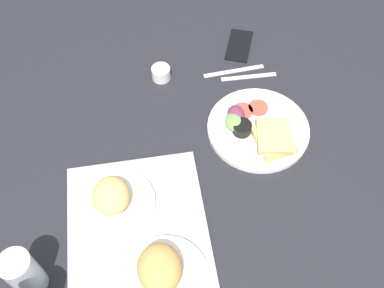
% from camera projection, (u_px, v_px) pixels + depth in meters
% --- Properties ---
extents(ground_plane, '(1.90, 1.50, 0.03)m').
position_uv_depth(ground_plane, '(204.00, 160.00, 1.18)').
color(ground_plane, black).
extents(serving_tray, '(0.45, 0.33, 0.02)m').
position_uv_depth(serving_tray, '(139.00, 242.00, 1.03)').
color(serving_tray, '#9EA0A3').
rests_on(serving_tray, ground_plane).
extents(bread_plate_near, '(0.20, 0.20, 0.09)m').
position_uv_depth(bread_plate_near, '(162.00, 273.00, 0.94)').
color(bread_plate_near, white).
rests_on(bread_plate_near, serving_tray).
extents(bread_plate_far, '(0.20, 0.20, 0.08)m').
position_uv_depth(bread_plate_far, '(113.00, 200.00, 1.05)').
color(bread_plate_far, white).
rests_on(bread_plate_far, serving_tray).
extents(plate_with_salad, '(0.28, 0.28, 0.05)m').
position_uv_depth(plate_with_salad, '(258.00, 129.00, 1.20)').
color(plate_with_salad, white).
rests_on(plate_with_salad, ground_plane).
extents(drinking_glass, '(0.07, 0.07, 0.14)m').
position_uv_depth(drinking_glass, '(24.00, 273.00, 0.92)').
color(drinking_glass, silver).
rests_on(drinking_glass, ground_plane).
extents(espresso_cup, '(0.06, 0.06, 0.04)m').
position_uv_depth(espresso_cup, '(161.00, 73.00, 1.31)').
color(espresso_cup, silver).
rests_on(espresso_cup, ground_plane).
extents(fork, '(0.02, 0.17, 0.01)m').
position_uv_depth(fork, '(249.00, 77.00, 1.33)').
color(fork, '#B7B7BC').
rests_on(fork, ground_plane).
extents(knife, '(0.03, 0.19, 0.01)m').
position_uv_depth(knife, '(234.00, 71.00, 1.34)').
color(knife, '#B7B7BC').
rests_on(knife, ground_plane).
extents(cell_phone, '(0.16, 0.12, 0.01)m').
position_uv_depth(cell_phone, '(239.00, 45.00, 1.40)').
color(cell_phone, black).
rests_on(cell_phone, ground_plane).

